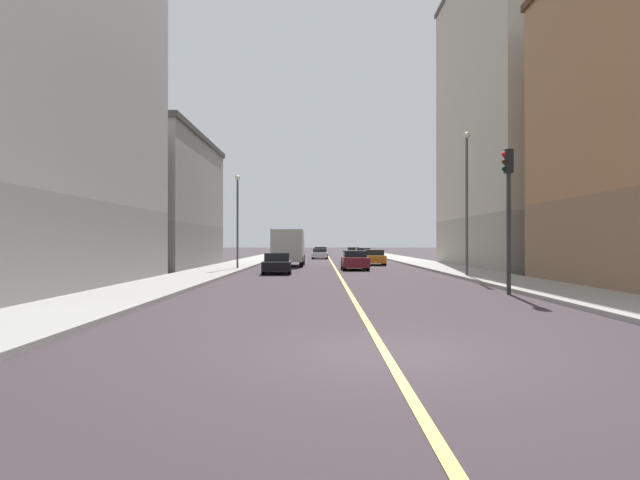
# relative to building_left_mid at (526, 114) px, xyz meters

# --- Properties ---
(ground_plane) EXTENTS (400.00, 400.00, 0.00)m
(ground_plane) POSITION_rel_building_left_mid_xyz_m (-14.82, -32.44, -11.91)
(ground_plane) COLOR #372C32
(ground_plane) RESTS_ON ground
(sidewalk_left) EXTENTS (3.55, 168.00, 0.15)m
(sidewalk_left) POSITION_rel_building_left_mid_xyz_m (-6.63, 16.56, -11.83)
(sidewalk_left) COLOR #9E9B93
(sidewalk_left) RESTS_ON ground
(sidewalk_right) EXTENTS (3.55, 168.00, 0.15)m
(sidewalk_right) POSITION_rel_building_left_mid_xyz_m (-23.01, 16.56, -11.83)
(sidewalk_right) COLOR #9E9B93
(sidewalk_right) RESTS_ON ground
(lane_center_stripe) EXTENTS (0.16, 154.00, 0.01)m
(lane_center_stripe) POSITION_rel_building_left_mid_xyz_m (-14.82, 16.56, -11.90)
(lane_center_stripe) COLOR #E5D14C
(lane_center_stripe) RESTS_ON ground
(building_left_mid) EXTENTS (10.01, 20.16, 23.79)m
(building_left_mid) POSITION_rel_building_left_mid_xyz_m (0.00, 0.00, 0.00)
(building_left_mid) COLOR #9D9688
(building_left_mid) RESTS_ON ground
(building_right_midblock) EXTENTS (10.01, 16.64, 10.01)m
(building_right_midblock) POSITION_rel_building_left_mid_xyz_m (-29.63, -0.77, -6.89)
(building_right_midblock) COLOR slate
(building_right_midblock) RESTS_ON ground
(traffic_light_left_near) EXTENTS (0.40, 0.32, 5.50)m
(traffic_light_left_near) POSITION_rel_building_left_mid_xyz_m (-8.82, -21.42, -8.31)
(traffic_light_left_near) COLOR #2D2D2D
(traffic_light_left_near) RESTS_ON ground
(street_lamp_left_near) EXTENTS (0.36, 0.36, 7.96)m
(street_lamp_left_near) POSITION_rel_building_left_mid_xyz_m (-7.80, -11.81, -7.00)
(street_lamp_left_near) COLOR #4C4C51
(street_lamp_left_near) RESTS_ON ground
(street_lamp_right_near) EXTENTS (0.36, 0.36, 6.59)m
(street_lamp_right_near) POSITION_rel_building_left_mid_xyz_m (-21.83, -3.42, -7.72)
(street_lamp_right_near) COLOR #4C4C51
(street_lamp_right_near) RESTS_ON ground
(car_red) EXTENTS (1.89, 4.40, 1.30)m
(car_red) POSITION_rel_building_left_mid_xyz_m (-10.92, 22.11, -11.27)
(car_red) COLOR red
(car_red) RESTS_ON ground
(car_orange) EXTENTS (2.03, 4.45, 1.33)m
(car_orange) POSITION_rel_building_left_mid_xyz_m (-11.27, 5.36, -11.25)
(car_orange) COLOR orange
(car_orange) RESTS_ON ground
(car_blue) EXTENTS (1.86, 4.46, 1.36)m
(car_blue) POSITION_rel_building_left_mid_xyz_m (-15.90, 30.96, -11.23)
(car_blue) COLOR #23389E
(car_blue) RESTS_ON ground
(car_yellow) EXTENTS (1.90, 4.34, 1.31)m
(car_yellow) POSITION_rel_building_left_mid_xyz_m (-11.51, 31.37, -11.26)
(car_yellow) COLOR gold
(car_yellow) RESTS_ON ground
(car_maroon) EXTENTS (1.88, 4.35, 1.37)m
(car_maroon) POSITION_rel_building_left_mid_xyz_m (-13.47, -2.91, -11.24)
(car_maroon) COLOR maroon
(car_maroon) RESTS_ON ground
(car_silver) EXTENTS (2.01, 4.66, 1.24)m
(car_silver) POSITION_rel_building_left_mid_xyz_m (-15.96, 23.34, -11.28)
(car_silver) COLOR silver
(car_silver) RESTS_ON ground
(car_black) EXTENTS (1.95, 4.29, 1.30)m
(car_black) POSITION_rel_building_left_mid_xyz_m (-18.68, -7.63, -11.27)
(car_black) COLOR black
(car_black) RESTS_ON ground
(box_truck) EXTENTS (2.56, 6.71, 2.99)m
(box_truck) POSITION_rel_building_left_mid_xyz_m (-18.57, 2.83, -10.32)
(box_truck) COLOR beige
(box_truck) RESTS_ON ground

